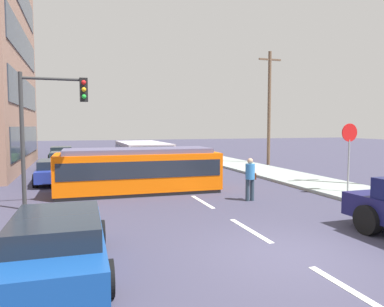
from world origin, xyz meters
name	(u,v)px	position (x,y,z in m)	size (l,w,h in m)	color
ground_plane	(175,186)	(0.00, 10.00, 0.00)	(120.00, 120.00, 0.00)	#3A384E
sidewalk_curb_right	(347,190)	(6.80, 6.00, 0.07)	(3.20, 36.00, 0.14)	#909C97
lane_stripe_0	(354,292)	(0.00, -2.00, 0.01)	(0.16, 2.40, 0.01)	silver
lane_stripe_1	(250,230)	(0.00, 2.00, 0.01)	(0.16, 2.40, 0.01)	silver
lane_stripe_2	(202,202)	(0.00, 6.00, 0.01)	(0.16, 2.40, 0.01)	silver
lane_stripe_3	(155,173)	(0.00, 14.79, 0.01)	(0.16, 2.40, 0.01)	silver
lane_stripe_4	(139,164)	(0.00, 20.79, 0.01)	(0.16, 2.40, 0.01)	silver
streetcar_tram	(138,170)	(-1.99, 8.79, 1.00)	(7.02, 2.67, 1.94)	#F35B06
city_bus	(142,156)	(-0.80, 14.53, 1.11)	(2.61, 5.98, 1.94)	#BBB2C1
pedestrian_crossing	(250,177)	(1.85, 5.63, 0.94)	(0.47, 0.36, 1.67)	#2B3B48
parked_sedan_near	(58,242)	(-4.97, 0.50, 0.62)	(2.03, 4.54, 1.19)	#144392
parked_sedan_mid	(57,171)	(-5.56, 12.76, 0.62)	(2.10, 4.18, 1.19)	navy
parked_sedan_far	(65,160)	(-5.33, 18.80, 0.62)	(2.16, 4.14, 1.19)	silver
parked_sedan_furthest	(61,153)	(-5.78, 25.42, 0.62)	(2.06, 4.55, 1.19)	#34642C
stop_sign	(349,143)	(6.38, 5.49, 2.19)	(0.76, 0.07, 2.88)	gray
traffic_light_mast	(49,115)	(-5.44, 6.67, 3.31)	(2.27, 0.33, 4.75)	#333333
utility_pole_mid	(269,106)	(9.24, 17.17, 4.40)	(1.80, 0.24, 8.43)	brown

